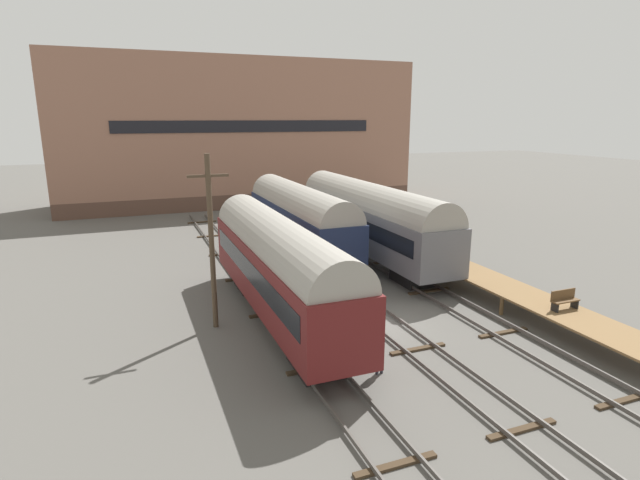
{
  "coord_description": "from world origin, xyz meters",
  "views": [
    {
      "loc": [
        -10.91,
        -19.47,
        9.54
      ],
      "look_at": [
        0.0,
        8.3,
        2.2
      ],
      "focal_mm": 28.0,
      "sensor_mm": 36.0,
      "label": 1
    }
  ],
  "objects_px": {
    "bench": "(564,299)",
    "utility_pole": "(211,240)",
    "train_car_grey": "(369,216)",
    "train_car_maroon": "(278,263)",
    "person_worker": "(380,350)",
    "train_car_navy": "(299,217)"
  },
  "relations": [
    {
      "from": "bench",
      "to": "utility_pole",
      "type": "distance_m",
      "value": 16.23
    },
    {
      "from": "person_worker",
      "to": "utility_pole",
      "type": "relative_size",
      "value": 0.21
    },
    {
      "from": "person_worker",
      "to": "train_car_maroon",
      "type": "bearing_deg",
      "value": 107.88
    },
    {
      "from": "train_car_grey",
      "to": "person_worker",
      "type": "relative_size",
      "value": 10.79
    },
    {
      "from": "person_worker",
      "to": "utility_pole",
      "type": "xyz_separation_m",
      "value": [
        -5.05,
        6.73,
        3.18
      ]
    },
    {
      "from": "train_car_maroon",
      "to": "bench",
      "type": "distance_m",
      "value": 13.21
    },
    {
      "from": "train_car_maroon",
      "to": "bench",
      "type": "bearing_deg",
      "value": -26.39
    },
    {
      "from": "train_car_maroon",
      "to": "utility_pole",
      "type": "bearing_deg",
      "value": 172.99
    },
    {
      "from": "train_car_navy",
      "to": "utility_pole",
      "type": "xyz_separation_m",
      "value": [
        -7.5,
        -9.58,
        1.28
      ]
    },
    {
      "from": "train_car_grey",
      "to": "person_worker",
      "type": "xyz_separation_m",
      "value": [
        -6.96,
        -14.73,
        -1.97
      ]
    },
    {
      "from": "train_car_grey",
      "to": "bench",
      "type": "bearing_deg",
      "value": -79.03
    },
    {
      "from": "train_car_maroon",
      "to": "train_car_grey",
      "type": "distance_m",
      "value": 12.3
    },
    {
      "from": "train_car_maroon",
      "to": "bench",
      "type": "relative_size",
      "value": 11.19
    },
    {
      "from": "bench",
      "to": "train_car_grey",
      "type": "bearing_deg",
      "value": 100.97
    },
    {
      "from": "person_worker",
      "to": "train_car_navy",
      "type": "bearing_deg",
      "value": 81.44
    },
    {
      "from": "train_car_maroon",
      "to": "utility_pole",
      "type": "relative_size",
      "value": 1.95
    },
    {
      "from": "train_car_maroon",
      "to": "train_car_grey",
      "type": "height_order",
      "value": "train_car_grey"
    },
    {
      "from": "train_car_navy",
      "to": "person_worker",
      "type": "relative_size",
      "value": 9.1
    },
    {
      "from": "train_car_navy",
      "to": "train_car_grey",
      "type": "bearing_deg",
      "value": -19.4
    },
    {
      "from": "train_car_grey",
      "to": "bench",
      "type": "height_order",
      "value": "train_car_grey"
    },
    {
      "from": "bench",
      "to": "utility_pole",
      "type": "xyz_separation_m",
      "value": [
        -14.76,
        6.21,
        2.67
      ]
    },
    {
      "from": "person_worker",
      "to": "utility_pole",
      "type": "distance_m",
      "value": 8.99
    }
  ]
}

